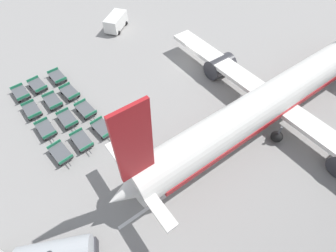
# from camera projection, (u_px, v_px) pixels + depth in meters

# --- Properties ---
(ground_plane) EXTENTS (500.00, 500.00, 0.00)m
(ground_plane) POSITION_uv_depth(u_px,v_px,m) (191.00, 64.00, 35.63)
(ground_plane) COLOR gray
(airplane) EXTENTS (32.59, 42.19, 11.80)m
(airplane) POSITION_uv_depth(u_px,v_px,m) (283.00, 93.00, 27.80)
(airplane) COLOR white
(airplane) RESTS_ON ground_plane
(service_van) EXTENTS (4.36, 4.82, 2.11)m
(service_van) POSITION_uv_depth(u_px,v_px,m) (116.00, 22.00, 40.49)
(service_van) COLOR white
(service_van) RESTS_ON ground_plane
(baggage_dolly_row_near_col_a) EXTENTS (3.28, 1.73, 0.92)m
(baggage_dolly_row_near_col_a) POSITION_uv_depth(u_px,v_px,m) (21.00, 93.00, 31.23)
(baggage_dolly_row_near_col_a) COLOR #515459
(baggage_dolly_row_near_col_a) RESTS_ON ground_plane
(baggage_dolly_row_near_col_b) EXTENTS (3.27, 1.69, 0.92)m
(baggage_dolly_row_near_col_b) POSITION_uv_depth(u_px,v_px,m) (32.00, 110.00, 29.44)
(baggage_dolly_row_near_col_b) COLOR #515459
(baggage_dolly_row_near_col_b) RESTS_ON ground_plane
(baggage_dolly_row_near_col_c) EXTENTS (3.28, 1.71, 0.92)m
(baggage_dolly_row_near_col_c) POSITION_uv_depth(u_px,v_px,m) (46.00, 129.00, 27.70)
(baggage_dolly_row_near_col_c) COLOR #515459
(baggage_dolly_row_near_col_c) RESTS_ON ground_plane
(baggage_dolly_row_near_col_d) EXTENTS (3.31, 1.82, 0.92)m
(baggage_dolly_row_near_col_d) POSITION_uv_depth(u_px,v_px,m) (61.00, 153.00, 25.77)
(baggage_dolly_row_near_col_d) COLOR #515459
(baggage_dolly_row_near_col_d) RESTS_ON ground_plane
(baggage_dolly_row_mid_a_col_a) EXTENTS (3.31, 1.82, 0.92)m
(baggage_dolly_row_mid_a_col_a) POSITION_uv_depth(u_px,v_px,m) (38.00, 85.00, 32.12)
(baggage_dolly_row_mid_a_col_a) COLOR #515459
(baggage_dolly_row_mid_a_col_a) RESTS_ON ground_plane
(baggage_dolly_row_mid_a_col_b) EXTENTS (3.27, 1.70, 0.92)m
(baggage_dolly_row_mid_a_col_b) POSITION_uv_depth(u_px,v_px,m) (53.00, 101.00, 30.36)
(baggage_dolly_row_mid_a_col_b) COLOR #515459
(baggage_dolly_row_mid_a_col_b) RESTS_ON ground_plane
(baggage_dolly_row_mid_a_col_c) EXTENTS (3.27, 1.70, 0.92)m
(baggage_dolly_row_mid_a_col_c) POSITION_uv_depth(u_px,v_px,m) (67.00, 119.00, 28.61)
(baggage_dolly_row_mid_a_col_c) COLOR #515459
(baggage_dolly_row_mid_a_col_c) RESTS_ON ground_plane
(baggage_dolly_row_mid_a_col_d) EXTENTS (3.27, 1.71, 0.92)m
(baggage_dolly_row_mid_a_col_d) POSITION_uv_depth(u_px,v_px,m) (82.00, 141.00, 26.74)
(baggage_dolly_row_mid_a_col_d) COLOR #515459
(baggage_dolly_row_mid_a_col_d) RESTS_ON ground_plane
(baggage_dolly_row_mid_b_col_a) EXTENTS (3.28, 1.73, 0.92)m
(baggage_dolly_row_mid_b_col_a) POSITION_uv_depth(u_px,v_px,m) (57.00, 77.00, 33.15)
(baggage_dolly_row_mid_b_col_a) COLOR #515459
(baggage_dolly_row_mid_b_col_a) RESTS_ON ground_plane
(baggage_dolly_row_mid_b_col_b) EXTENTS (3.30, 1.80, 0.92)m
(baggage_dolly_row_mid_b_col_b) POSITION_uv_depth(u_px,v_px,m) (70.00, 93.00, 31.32)
(baggage_dolly_row_mid_b_col_b) COLOR #515459
(baggage_dolly_row_mid_b_col_b) RESTS_ON ground_plane
(baggage_dolly_row_mid_b_col_c) EXTENTS (3.30, 1.78, 0.92)m
(baggage_dolly_row_mid_b_col_c) POSITION_uv_depth(u_px,v_px,m) (86.00, 110.00, 29.51)
(baggage_dolly_row_mid_b_col_c) COLOR #515459
(baggage_dolly_row_mid_b_col_c) RESTS_ON ground_plane
(baggage_dolly_row_mid_b_col_d) EXTENTS (3.30, 1.80, 0.92)m
(baggage_dolly_row_mid_b_col_d) POSITION_uv_depth(u_px,v_px,m) (103.00, 128.00, 27.78)
(baggage_dolly_row_mid_b_col_d) COLOR #515459
(baggage_dolly_row_mid_b_col_d) RESTS_ON ground_plane
(stand_guidance_stripe) EXTENTS (0.43, 23.86, 0.01)m
(stand_guidance_stripe) POSITION_uv_depth(u_px,v_px,m) (223.00, 156.00, 26.11)
(stand_guidance_stripe) COLOR white
(stand_guidance_stripe) RESTS_ON ground_plane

